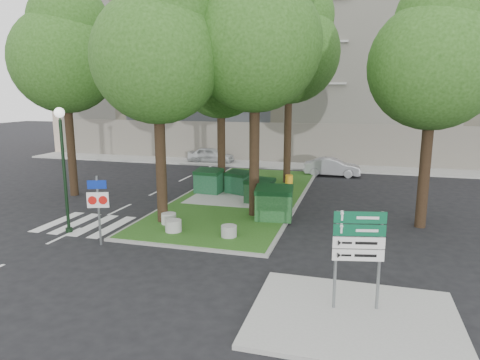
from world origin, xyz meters
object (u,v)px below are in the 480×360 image
(dumpster_c, at_px, (260,191))
(street_lamp, at_px, (63,155))
(bollard_left, at_px, (169,218))
(tree_median_far, at_px, (291,43))
(litter_bin, at_px, (289,181))
(tree_median_mid, at_px, (223,65))
(tree_median_near_right, at_px, (258,31))
(car_white, at_px, (211,155))
(tree_street_right, at_px, (437,53))
(dumpster_d, at_px, (274,203))
(bollard_mid, at_px, (173,226))
(tree_street_left, at_px, (66,50))
(directional_sign, at_px, (358,245))
(tree_median_near_left, at_px, (159,45))
(dumpster_b, at_px, (239,182))
(car_silver, at_px, (332,167))
(dumpster_a, at_px, (209,181))
(bollard_right, at_px, (229,231))
(traffic_sign_pole, at_px, (98,201))

(dumpster_c, xyz_separation_m, street_lamp, (-6.39, -6.15, 2.38))
(bollard_left, bearing_deg, tree_median_far, 71.04)
(litter_bin, bearing_deg, tree_median_mid, -157.95)
(tree_median_near_right, relative_size, street_lamp, 2.32)
(car_white, bearing_deg, street_lamp, -179.33)
(tree_street_right, distance_m, dumpster_d, 8.72)
(dumpster_c, bearing_deg, bollard_mid, -99.61)
(tree_street_left, bearing_deg, tree_street_right, -3.27)
(tree_median_far, distance_m, tree_street_right, 9.85)
(tree_median_mid, relative_size, bollard_mid, 15.57)
(tree_median_near_right, bearing_deg, street_lamp, -148.44)
(tree_street_left, xyz_separation_m, bollard_left, (7.32, -3.84, -7.31))
(tree_median_far, distance_m, directional_sign, 17.02)
(tree_median_near_left, distance_m, dumpster_c, 8.35)
(tree_median_far, distance_m, dumpster_d, 11.01)
(tree_median_far, xyz_separation_m, bollard_mid, (-2.77, -10.73, -7.97))
(street_lamp, height_order, car_white, street_lamp)
(bollard_mid, distance_m, street_lamp, 5.06)
(tree_street_right, height_order, bollard_mid, tree_street_right)
(tree_median_near_right, height_order, dumpster_b, tree_median_near_right)
(dumpster_c, distance_m, car_silver, 9.39)
(tree_median_near_left, relative_size, bollard_left, 17.08)
(dumpster_a, relative_size, bollard_mid, 2.37)
(dumpster_c, bearing_deg, bollard_right, -76.02)
(dumpster_c, relative_size, car_white, 0.41)
(tree_median_far, distance_m, car_white, 12.34)
(tree_median_near_left, distance_m, tree_street_left, 7.83)
(dumpster_b, distance_m, bollard_mid, 7.11)
(tree_street_left, relative_size, bollard_left, 17.84)
(directional_sign, relative_size, car_white, 0.68)
(bollard_mid, bearing_deg, street_lamp, -167.90)
(bollard_left, distance_m, bollard_right, 3.04)
(dumpster_c, bearing_deg, dumpster_d, -50.73)
(bollard_left, height_order, car_white, car_white)
(street_lamp, bearing_deg, directional_sign, -17.51)
(bollard_mid, height_order, directional_sign, directional_sign)
(tree_median_far, bearing_deg, tree_street_right, -45.83)
(tree_median_mid, relative_size, traffic_sign_pole, 3.88)
(tree_street_right, bearing_deg, tree_median_far, 134.17)
(dumpster_a, bearing_deg, tree_street_right, -10.80)
(tree_median_mid, bearing_deg, tree_median_near_left, -94.40)
(tree_median_near_left, bearing_deg, dumpster_a, 90.24)
(traffic_sign_pole, distance_m, car_white, 19.10)
(tree_median_mid, height_order, street_lamp, tree_median_mid)
(dumpster_a, distance_m, dumpster_b, 1.64)
(tree_median_near_right, distance_m, traffic_sign_pole, 9.34)
(dumpster_c, height_order, dumpster_d, dumpster_d)
(car_silver, bearing_deg, directional_sign, -175.49)
(dumpster_a, height_order, directional_sign, directional_sign)
(bollard_left, height_order, street_lamp, street_lamp)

